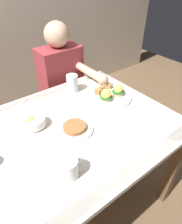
# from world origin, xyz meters

# --- Properties ---
(ground_plane) EXTENTS (6.00, 6.00, 0.00)m
(ground_plane) POSITION_xyz_m (0.00, 0.00, 0.00)
(ground_plane) COLOR brown
(dining_table) EXTENTS (1.20, 0.90, 0.74)m
(dining_table) POSITION_xyz_m (0.00, 0.00, 0.63)
(dining_table) COLOR silver
(dining_table) RESTS_ON ground_plane
(eggs_benedict_plate) EXTENTS (0.27, 0.27, 0.09)m
(eggs_benedict_plate) POSITION_xyz_m (0.39, 0.09, 0.76)
(eggs_benedict_plate) COLOR white
(eggs_benedict_plate) RESTS_ON dining_table
(fruit_bowl) EXTENTS (0.12, 0.12, 0.06)m
(fruit_bowl) POSITION_xyz_m (-0.14, 0.13, 0.77)
(fruit_bowl) COLOR white
(fruit_bowl) RESTS_ON dining_table
(coffee_mug) EXTENTS (0.11, 0.08, 0.09)m
(coffee_mug) POSITION_xyz_m (-0.16, -0.26, 0.79)
(coffee_mug) COLOR white
(coffee_mug) RESTS_ON dining_table
(fork) EXTENTS (0.16, 0.05, 0.00)m
(fork) POSITION_xyz_m (0.06, -0.26, 0.74)
(fork) COLOR silver
(fork) RESTS_ON dining_table
(water_glass_far) EXTENTS (0.08, 0.08, 0.12)m
(water_glass_far) POSITION_xyz_m (0.24, 0.32, 0.80)
(water_glass_far) COLOR silver
(water_glass_far) RESTS_ON dining_table
(side_plate) EXTENTS (0.20, 0.20, 0.04)m
(side_plate) POSITION_xyz_m (0.02, -0.03, 0.75)
(side_plate) COLOR white
(side_plate) RESTS_ON dining_table
(diner_person) EXTENTS (0.34, 0.54, 1.14)m
(diner_person) POSITION_xyz_m (0.33, 0.60, 0.65)
(diner_person) COLOR #33333D
(diner_person) RESTS_ON ground_plane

